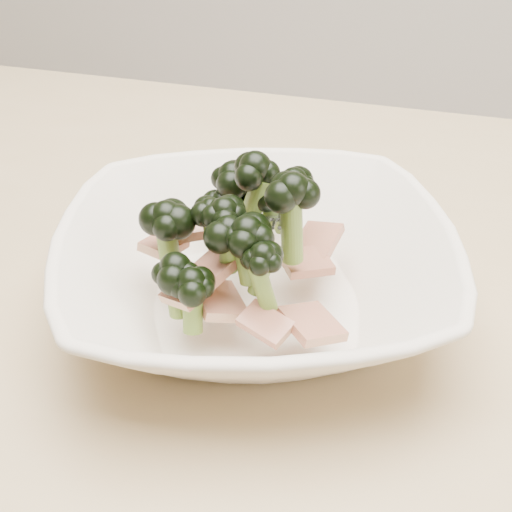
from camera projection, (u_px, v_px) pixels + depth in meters
name	position (u px, v px, depth m)	size (l,w,h in m)	color
dining_table	(295.00, 352.00, 0.67)	(1.20, 0.80, 0.75)	tan
broccoli_dish	(254.00, 265.00, 0.54)	(0.38, 0.38, 0.13)	beige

